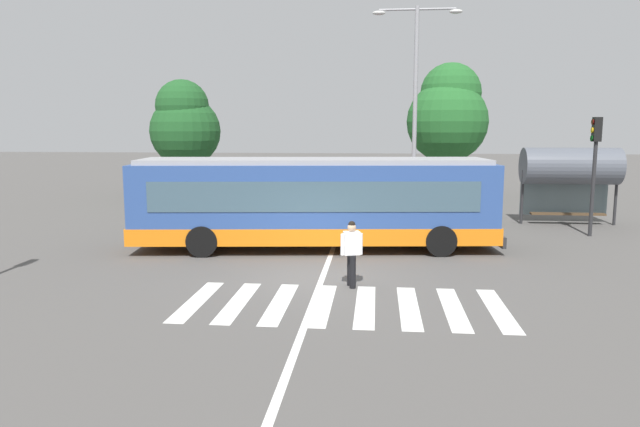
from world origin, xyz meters
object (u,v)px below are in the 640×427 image
at_px(pedestrian_crossing_street, 352,250).
at_px(bus_stop_shelter, 570,168).
at_px(parked_car_red, 338,196).
at_px(parked_car_charcoal, 397,195).
at_px(twin_arm_street_lamp, 415,90).
at_px(traffic_light_far_corner, 595,157).
at_px(background_tree_left, 184,124).
at_px(background_tree_right, 448,113).
at_px(parked_car_blue, 233,195).
at_px(city_transit_bus, 315,203).
at_px(parked_car_black, 288,194).

relative_size(pedestrian_crossing_street, bus_stop_shelter, 0.44).
height_order(parked_car_red, bus_stop_shelter, bus_stop_shelter).
xyz_separation_m(parked_car_charcoal, twin_arm_street_lamp, (0.71, -1.08, 5.04)).
xyz_separation_m(pedestrian_crossing_street, traffic_light_far_corner, (8.69, 8.05, 2.04)).
bearing_deg(traffic_light_far_corner, parked_car_red, 149.77).
relative_size(pedestrian_crossing_street, background_tree_left, 0.25).
bearing_deg(background_tree_right, traffic_light_far_corner, -72.11).
height_order(pedestrian_crossing_street, parked_car_blue, pedestrian_crossing_street).
relative_size(city_transit_bus, parked_car_red, 2.71).
relative_size(parked_car_red, background_tree_left, 0.66).
bearing_deg(parked_car_blue, background_tree_left, 126.28).
bearing_deg(bus_stop_shelter, background_tree_right, 112.58).
relative_size(parked_car_red, bus_stop_shelter, 1.15).
height_order(parked_car_blue, parked_car_black, same).
relative_size(traffic_light_far_corner, background_tree_right, 0.57).
height_order(bus_stop_shelter, background_tree_left, background_tree_left).
height_order(parked_car_black, background_tree_left, background_tree_left).
distance_m(parked_car_charcoal, background_tree_right, 8.03).
relative_size(traffic_light_far_corner, background_tree_left, 0.65).
bearing_deg(pedestrian_crossing_street, city_transit_bus, 107.41).
height_order(traffic_light_far_corner, background_tree_right, background_tree_right).
relative_size(twin_arm_street_lamp, background_tree_right, 1.22).
bearing_deg(bus_stop_shelter, background_tree_left, 156.04).
height_order(pedestrian_crossing_street, parked_car_black, pedestrian_crossing_street).
bearing_deg(parked_car_blue, twin_arm_street_lamp, -2.50).
height_order(parked_car_blue, traffic_light_far_corner, traffic_light_far_corner).
distance_m(city_transit_bus, twin_arm_street_lamp, 10.26).
distance_m(pedestrian_crossing_street, parked_car_blue, 15.06).
relative_size(parked_car_black, twin_arm_street_lamp, 0.48).
bearing_deg(background_tree_right, city_transit_bus, -111.29).
bearing_deg(parked_car_charcoal, parked_car_red, -171.77).
bearing_deg(parked_car_charcoal, parked_car_black, -178.97).
xyz_separation_m(parked_car_blue, background_tree_left, (-4.34, 5.92, 3.54)).
distance_m(parked_car_blue, traffic_light_far_corner, 16.34).
bearing_deg(city_transit_bus, parked_car_charcoal, 72.32).
xyz_separation_m(parked_car_blue, traffic_light_far_corner, (15.21, -5.52, 2.24)).
relative_size(background_tree_left, background_tree_right, 0.88).
bearing_deg(twin_arm_street_lamp, city_transit_bus, -113.84).
distance_m(bus_stop_shelter, background_tree_left, 21.50).
distance_m(bus_stop_shelter, background_tree_right, 10.72).
bearing_deg(background_tree_left, city_transit_bus, -57.65).
xyz_separation_m(parked_car_red, traffic_light_far_corner, (9.96, -5.80, 2.24)).
bearing_deg(parked_car_blue, pedestrian_crossing_street, -64.34).
bearing_deg(city_transit_bus, parked_car_red, 88.84).
distance_m(city_transit_bus, background_tree_right, 17.27).
distance_m(traffic_light_far_corner, background_tree_right, 13.14).
xyz_separation_m(parked_car_red, bus_stop_shelter, (9.97, -3.06, 1.65)).
bearing_deg(parked_car_charcoal, twin_arm_street_lamp, -56.81).
distance_m(parked_car_blue, background_tree_right, 13.78).
xyz_separation_m(parked_car_blue, background_tree_right, (11.22, 6.85, 4.15)).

